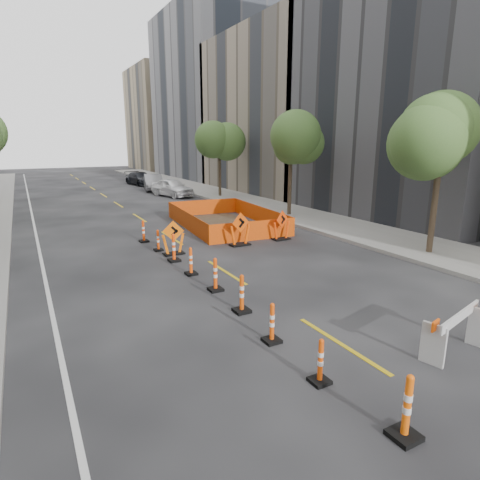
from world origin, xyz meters
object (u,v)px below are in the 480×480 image
channelizer_3 (242,293)px  channelizer_2 (272,323)px  channelizer_0 (407,407)px  chevron_sign_left (173,238)px  chevron_sign_right (282,225)px  chevron_sign_center (240,229)px  barricade_board (458,333)px  parked_car_mid (153,182)px  channelizer_4 (215,274)px  channelizer_1 (320,361)px  channelizer_7 (158,240)px  channelizer_8 (143,231)px  channelizer_5 (191,261)px  parked_car_far (141,178)px  channelizer_6 (174,248)px  parked_car_near (172,187)px

channelizer_3 → channelizer_2: bearing=-96.1°
channelizer_0 → chevron_sign_left: (0.34, 11.92, 0.15)m
channelizer_3 → chevron_sign_right: chevron_sign_right is taller
chevron_sign_center → barricade_board: 10.68m
chevron_sign_right → parked_car_mid: (0.44, 22.43, 0.05)m
channelizer_4 → chevron_sign_center: (3.37, 4.59, 0.22)m
channelizer_1 → chevron_sign_center: bearing=69.9°
channelizer_4 → channelizer_7: (-0.15, 5.48, -0.08)m
channelizer_8 → channelizer_2: bearing=-89.8°
channelizer_2 → chevron_sign_center: (3.62, 8.25, 0.27)m
channelizer_2 → channelizer_5: 5.49m
chevron_sign_left → chevron_sign_center: (3.13, -0.02, 0.04)m
chevron_sign_left → barricade_board: bearing=-55.9°
channelizer_1 → channelizer_2: 1.83m
channelizer_2 → channelizer_7: (0.10, 9.14, -0.03)m
channelizer_4 → chevron_sign_center: size_ratio=0.71×
channelizer_3 → chevron_sign_center: (3.42, 6.42, 0.22)m
channelizer_7 → chevron_sign_center: 3.64m
chevron_sign_left → channelizer_7: bearing=133.2°
channelizer_5 → chevron_sign_right: chevron_sign_right is taller
channelizer_7 → barricade_board: bearing=-74.7°
channelizer_8 → parked_car_far: bearing=75.4°
channelizer_6 → channelizer_7: 1.83m
chevron_sign_left → parked_car_near: bearing=90.6°
channelizer_4 → parked_car_mid: bearing=77.4°
parked_car_far → channelizer_2: bearing=-110.3°
chevron_sign_left → channelizer_4: bearing=-73.3°
parked_car_near → channelizer_0: bearing=-117.2°
barricade_board → channelizer_5: bearing=97.8°
channelizer_5 → parked_car_near: parked_car_near is taller
channelizer_6 → parked_car_near: parked_car_near is taller
channelizer_6 → channelizer_7: channelizer_6 is taller
chevron_sign_right → parked_car_mid: size_ratio=0.31×
chevron_sign_right → barricade_board: chevron_sign_right is taller
channelizer_0 → parked_car_far: bearing=80.9°
channelizer_3 → chevron_sign_left: bearing=87.4°
channelizer_5 → barricade_board: bearing=-68.5°
channelizer_0 → channelizer_7: channelizer_0 is taller
parked_car_mid → channelizer_8: bearing=-95.6°
channelizer_0 → parked_car_mid: 34.90m
chevron_sign_left → chevron_sign_right: (5.39, 0.00, -0.00)m
channelizer_8 → barricade_board: size_ratio=0.51×
barricade_board → channelizer_3: bearing=112.1°
channelizer_6 → chevron_sign_center: 3.58m
channelizer_6 → channelizer_8: bearing=93.2°
channelizer_4 → barricade_board: (3.01, -6.08, -0.03)m
channelizer_4 → channelizer_3: bearing=-91.7°
channelizer_2 → channelizer_4: size_ratio=0.91×
channelizer_2 → barricade_board: bearing=-36.6°
channelizer_1 → channelizer_7: channelizer_1 is taller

